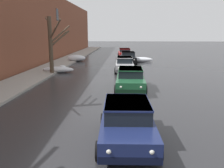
{
  "coord_description": "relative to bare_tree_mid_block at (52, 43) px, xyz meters",
  "views": [
    {
      "loc": [
        2.06,
        -0.72,
        3.73
      ],
      "look_at": [
        1.34,
        11.13,
        1.08
      ],
      "focal_mm": 37.15,
      "sensor_mm": 36.0,
      "label": 1
    }
  ],
  "objects": [
    {
      "name": "left_sidewalk_slab",
      "position": [
        -1.37,
        -1.72,
        -2.72
      ],
      "size": [
        3.01,
        80.0,
        0.16
      ],
      "primitive_type": "cube",
      "color": "gray",
      "rests_on": "ground"
    },
    {
      "name": "brick_townhouse_facade",
      "position": [
        -3.38,
        -1.72,
        1.58
      ],
      "size": [
        0.63,
        80.0,
        8.75
      ],
      "color": "brown",
      "rests_on": "ground"
    },
    {
      "name": "snow_bank_near_corner_left",
      "position": [
        0.04,
        9.49,
        -2.37
      ],
      "size": [
        2.4,
        1.42,
        0.86
      ],
      "color": "white",
      "rests_on": "ground"
    },
    {
      "name": "snow_bank_along_left_kerb",
      "position": [
        8.39,
        9.39,
        -2.48
      ],
      "size": [
        3.19,
        0.96,
        0.63
      ],
      "color": "white",
      "rests_on": "ground"
    },
    {
      "name": "snow_bank_mid_block_left",
      "position": [
        0.21,
        0.98,
        -2.51
      ],
      "size": [
        2.99,
        0.98,
        0.68
      ],
      "color": "white",
      "rests_on": "ground"
    },
    {
      "name": "bare_tree_mid_block",
      "position": [
        0.0,
        0.0,
        0.0
      ],
      "size": [
        2.23,
        3.14,
        5.09
      ],
      "color": "#4C3D2D",
      "rests_on": "ground"
    },
    {
      "name": "sedan_darkblue_approaching_near_lane",
      "position": [
        6.62,
        -12.95,
        -2.04
      ],
      "size": [
        2.07,
        3.95,
        1.42
      ],
      "color": "navy",
      "rests_on": "ground"
    },
    {
      "name": "sedan_green_parked_kerbside_close",
      "position": [
        6.85,
        -5.36,
        -2.04
      ],
      "size": [
        1.99,
        4.33,
        1.42
      ],
      "color": "#1E5633",
      "rests_on": "ground"
    },
    {
      "name": "sedan_silver_parked_kerbside_mid",
      "position": [
        6.41,
        1.79,
        -2.04
      ],
      "size": [
        1.92,
        4.44,
        1.42
      ],
      "color": "#B7B7BC",
      "rests_on": "ground"
    },
    {
      "name": "sedan_black_parked_far_down_block",
      "position": [
        6.79,
        7.83,
        -2.04
      ],
      "size": [
        2.16,
        3.94,
        1.42
      ],
      "color": "black",
      "rests_on": "ground"
    },
    {
      "name": "sedan_red_queued_behind_truck",
      "position": [
        6.33,
        14.02,
        -2.04
      ],
      "size": [
        2.18,
        4.46,
        1.42
      ],
      "color": "red",
      "rests_on": "ground"
    }
  ]
}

